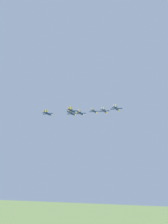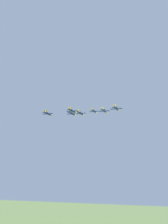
% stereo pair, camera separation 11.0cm
% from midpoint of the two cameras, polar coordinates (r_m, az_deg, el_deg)
% --- Properties ---
extents(jet_lead, '(9.87, 16.15, 3.40)m').
position_cam_midpoint_polar(jet_lead, '(299.24, 2.04, 0.12)').
color(jet_lead, navy).
extents(jet_left_wingman, '(10.10, 16.66, 3.51)m').
position_cam_midpoint_polar(jet_left_wingman, '(286.02, -2.31, -0.35)').
color(jet_left_wingman, navy).
extents(jet_right_wingman, '(10.34, 16.92, 3.56)m').
position_cam_midpoint_polar(jet_right_wingman, '(275.31, 4.04, 0.19)').
color(jet_right_wingman, navy).
extents(jet_left_outer, '(10.31, 16.97, 3.57)m').
position_cam_midpoint_polar(jet_left_outer, '(275.14, -7.05, -0.34)').
color(jet_left_outer, navy).
extents(jet_right_outer, '(10.21, 16.82, 3.54)m').
position_cam_midpoint_polar(jet_right_outer, '(252.15, 6.40, 0.65)').
color(jet_right_outer, navy).
extents(jet_slot_rear, '(9.94, 16.28, 3.42)m').
position_cam_midpoint_polar(jet_slot_rear, '(261.42, -0.62, -0.28)').
color(jet_slot_rear, navy).
extents(jet_trailing, '(9.85, 16.26, 3.42)m').
position_cam_midpoint_polar(jet_trailing, '(243.42, -2.25, 0.18)').
color(jet_trailing, navy).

